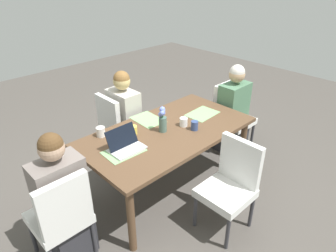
{
  "coord_description": "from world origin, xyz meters",
  "views": [
    {
      "loc": [
        -1.92,
        -1.98,
        2.3
      ],
      "look_at": [
        0.0,
        0.0,
        0.79
      ],
      "focal_mm": 32.52,
      "sensor_mm": 36.0,
      "label": 1
    }
  ],
  "objects_px": {
    "coffee_mug_near_left": "(194,125)",
    "coffee_mug_centre_right": "(101,132)",
    "chair_far_left_far": "(117,125)",
    "dining_table": "(168,137)",
    "coffee_mug_near_right": "(184,122)",
    "laptop_head_left_left_near": "(125,145)",
    "flower_vase": "(163,120)",
    "chair_head_right_left_mid": "(230,113)",
    "person_far_left_far": "(125,123)",
    "person_head_right_left_mid": "(232,114)",
    "coffee_mug_centre_left": "(133,130)",
    "chair_head_left_left_near": "(61,214)",
    "chair_near_right_near": "(231,182)",
    "person_head_left_left_near": "(63,204)"
  },
  "relations": [
    {
      "from": "coffee_mug_near_left",
      "to": "coffee_mug_centre_right",
      "type": "xyz_separation_m",
      "value": [
        -0.77,
        0.57,
        -0.0
      ]
    },
    {
      "from": "chair_far_left_far",
      "to": "dining_table",
      "type": "bearing_deg",
      "value": -85.7
    },
    {
      "from": "coffee_mug_near_right",
      "to": "laptop_head_left_left_near",
      "type": "bearing_deg",
      "value": 175.25
    },
    {
      "from": "flower_vase",
      "to": "coffee_mug_near_right",
      "type": "height_order",
      "value": "flower_vase"
    },
    {
      "from": "laptop_head_left_left_near",
      "to": "coffee_mug_near_left",
      "type": "height_order",
      "value": "laptop_head_left_left_near"
    },
    {
      "from": "chair_head_right_left_mid",
      "to": "chair_far_left_far",
      "type": "height_order",
      "value": "same"
    },
    {
      "from": "chair_head_right_left_mid",
      "to": "coffee_mug_near_right",
      "type": "distance_m",
      "value": 1.08
    },
    {
      "from": "chair_far_left_far",
      "to": "person_far_left_far",
      "type": "height_order",
      "value": "person_far_left_far"
    },
    {
      "from": "chair_head_right_left_mid",
      "to": "flower_vase",
      "type": "bearing_deg",
      "value": -178.21
    },
    {
      "from": "flower_vase",
      "to": "chair_far_left_far",
      "type": "bearing_deg",
      "value": 90.69
    },
    {
      "from": "person_head_right_left_mid",
      "to": "coffee_mug_centre_left",
      "type": "height_order",
      "value": "person_head_right_left_mid"
    },
    {
      "from": "chair_head_left_left_near",
      "to": "chair_near_right_near",
      "type": "height_order",
      "value": "same"
    },
    {
      "from": "dining_table",
      "to": "coffee_mug_near_left",
      "type": "bearing_deg",
      "value": -41.53
    },
    {
      "from": "chair_near_right_near",
      "to": "laptop_head_left_left_near",
      "type": "xyz_separation_m",
      "value": [
        -0.58,
        0.81,
        0.29
      ]
    },
    {
      "from": "person_head_left_left_near",
      "to": "chair_head_right_left_mid",
      "type": "xyz_separation_m",
      "value": [
        2.45,
        0.08,
        -0.03
      ]
    },
    {
      "from": "person_far_left_far",
      "to": "laptop_head_left_left_near",
      "type": "distance_m",
      "value": 0.98
    },
    {
      "from": "dining_table",
      "to": "person_far_left_far",
      "type": "height_order",
      "value": "person_far_left_far"
    },
    {
      "from": "coffee_mug_centre_left",
      "to": "coffee_mug_centre_right",
      "type": "distance_m",
      "value": 0.32
    },
    {
      "from": "person_head_right_left_mid",
      "to": "flower_vase",
      "type": "relative_size",
      "value": 4.37
    },
    {
      "from": "person_head_right_left_mid",
      "to": "coffee_mug_centre_right",
      "type": "xyz_separation_m",
      "value": [
        -1.74,
        0.39,
        0.26
      ]
    },
    {
      "from": "chair_head_right_left_mid",
      "to": "person_head_right_left_mid",
      "type": "height_order",
      "value": "person_head_right_left_mid"
    },
    {
      "from": "chair_head_left_left_near",
      "to": "laptop_head_left_left_near",
      "type": "distance_m",
      "value": 0.8
    },
    {
      "from": "laptop_head_left_left_near",
      "to": "chair_far_left_far",
      "type": "bearing_deg",
      "value": 60.09
    },
    {
      "from": "chair_near_right_near",
      "to": "coffee_mug_centre_left",
      "type": "height_order",
      "value": "chair_near_right_near"
    },
    {
      "from": "dining_table",
      "to": "person_far_left_far",
      "type": "distance_m",
      "value": 0.79
    },
    {
      "from": "chair_head_right_left_mid",
      "to": "flower_vase",
      "type": "height_order",
      "value": "flower_vase"
    },
    {
      "from": "flower_vase",
      "to": "coffee_mug_near_left",
      "type": "relative_size",
      "value": 2.76
    },
    {
      "from": "person_far_left_far",
      "to": "chair_head_right_left_mid",
      "type": "bearing_deg",
      "value": -30.52
    },
    {
      "from": "chair_head_left_left_near",
      "to": "laptop_head_left_left_near",
      "type": "bearing_deg",
      "value": 7.96
    },
    {
      "from": "person_far_left_far",
      "to": "dining_table",
      "type": "bearing_deg",
      "value": -90.83
    },
    {
      "from": "chair_far_left_far",
      "to": "chair_near_right_near",
      "type": "bearing_deg",
      "value": -86.36
    },
    {
      "from": "chair_head_left_left_near",
      "to": "person_far_left_far",
      "type": "height_order",
      "value": "person_far_left_far"
    },
    {
      "from": "chair_head_left_left_near",
      "to": "person_head_left_left_near",
      "type": "bearing_deg",
      "value": 51.24
    },
    {
      "from": "coffee_mug_centre_right",
      "to": "coffee_mug_near_right",
      "type": "bearing_deg",
      "value": -29.4
    },
    {
      "from": "coffee_mug_centre_right",
      "to": "person_head_left_left_near",
      "type": "bearing_deg",
      "value": -148.85
    },
    {
      "from": "coffee_mug_centre_right",
      "to": "chair_far_left_far",
      "type": "bearing_deg",
      "value": 42.32
    },
    {
      "from": "chair_head_right_left_mid",
      "to": "chair_near_right_near",
      "type": "relative_size",
      "value": 1.0
    },
    {
      "from": "person_head_left_left_near",
      "to": "person_far_left_far",
      "type": "bearing_deg",
      "value": 32.8
    },
    {
      "from": "dining_table",
      "to": "person_head_right_left_mid",
      "type": "relative_size",
      "value": 1.53
    },
    {
      "from": "chair_head_left_left_near",
      "to": "chair_far_left_far",
      "type": "distance_m",
      "value": 1.53
    },
    {
      "from": "person_far_left_far",
      "to": "coffee_mug_centre_right",
      "type": "height_order",
      "value": "person_far_left_far"
    },
    {
      "from": "chair_near_right_near",
      "to": "chair_head_right_left_mid",
      "type": "bearing_deg",
      "value": 35.97
    },
    {
      "from": "coffee_mug_near_right",
      "to": "coffee_mug_centre_left",
      "type": "xyz_separation_m",
      "value": [
        -0.49,
        0.24,
        -0.0
      ]
    },
    {
      "from": "flower_vase",
      "to": "coffee_mug_near_left",
      "type": "xyz_separation_m",
      "value": [
        0.26,
        -0.21,
        -0.09
      ]
    },
    {
      "from": "person_head_right_left_mid",
      "to": "coffee_mug_centre_left",
      "type": "xyz_separation_m",
      "value": [
        -1.47,
        0.21,
        0.26
      ]
    },
    {
      "from": "dining_table",
      "to": "coffee_mug_near_left",
      "type": "relative_size",
      "value": 18.44
    },
    {
      "from": "coffee_mug_near_left",
      "to": "coffee_mug_centre_left",
      "type": "relative_size",
      "value": 1.13
    },
    {
      "from": "chair_head_right_left_mid",
      "to": "coffee_mug_centre_right",
      "type": "distance_m",
      "value": 1.85
    },
    {
      "from": "person_far_left_far",
      "to": "flower_vase",
      "type": "distance_m",
      "value": 0.84
    },
    {
      "from": "flower_vase",
      "to": "coffee_mug_centre_right",
      "type": "xyz_separation_m",
      "value": [
        -0.51,
        0.36,
        -0.09
      ]
    }
  ]
}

